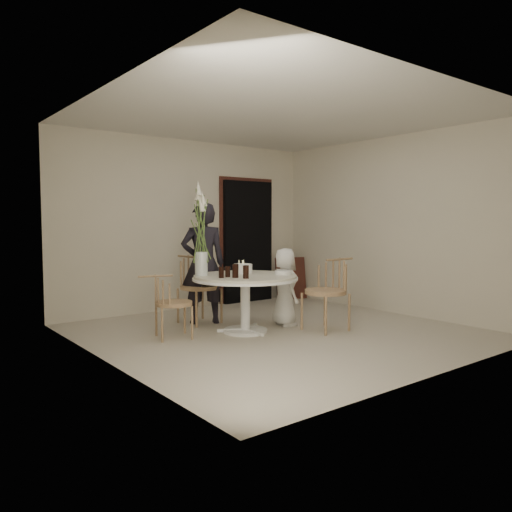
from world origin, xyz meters
TOP-DOWN VIEW (x-y plane):
  - ground at (0.00, 0.00)m, footprint 4.50×4.50m
  - room_shell at (0.00, 0.00)m, footprint 4.50×4.50m
  - doorway at (1.15, 2.19)m, footprint 1.00×0.10m
  - door_trim at (1.15, 2.23)m, footprint 1.12×0.03m
  - table at (-0.35, 0.25)m, footprint 1.33×1.33m
  - picture_frame at (1.95, 1.95)m, footprint 0.59×0.34m
  - chair_far at (-0.52, 1.23)m, footprint 0.55×0.59m
  - chair_right at (0.66, -0.30)m, footprint 0.57×0.54m
  - chair_left at (-1.32, 0.57)m, footprint 0.53×0.51m
  - girl at (-0.47, 1.06)m, footprint 0.72×0.61m
  - boy at (0.33, 0.26)m, footprint 0.47×0.59m
  - birthday_cake at (-0.25, 0.44)m, footprint 0.26×0.26m
  - cola_tumbler_a at (-0.61, 0.10)m, footprint 0.10×0.10m
  - cola_tumbler_b at (-0.56, -0.05)m, footprint 0.08×0.08m
  - cola_tumbler_c at (-0.76, 0.18)m, footprint 0.06×0.06m
  - cola_tumbler_d at (-0.65, 0.21)m, footprint 0.06×0.06m
  - plate_stack at (0.06, -0.01)m, footprint 0.24×0.24m
  - flower_vase at (-0.81, 0.55)m, footprint 0.16×0.16m

SIDE VIEW (x-z plane):
  - ground at x=0.00m, z-range 0.00..0.00m
  - picture_frame at x=1.95m, z-range 0.00..0.75m
  - chair_left at x=-1.32m, z-range 0.11..0.89m
  - boy at x=0.33m, z-range 0.00..1.05m
  - chair_far at x=-0.52m, z-range 0.14..1.07m
  - chair_right at x=0.66m, z-range 0.14..1.07m
  - table at x=-0.35m, z-range 0.25..0.98m
  - plate_stack at x=0.06m, z-range 0.73..0.78m
  - birthday_cake at x=-0.25m, z-range 0.71..0.88m
  - cola_tumbler_c at x=-0.76m, z-range 0.73..0.86m
  - cola_tumbler_d at x=-0.65m, z-range 0.73..0.86m
  - cola_tumbler_b at x=-0.56m, z-range 0.73..0.88m
  - cola_tumbler_a at x=-0.61m, z-range 0.73..0.89m
  - girl at x=-0.47m, z-range 0.00..1.67m
  - doorway at x=1.15m, z-range 0.00..2.10m
  - door_trim at x=1.15m, z-range 0.00..2.22m
  - flower_vase at x=-0.81m, z-range 0.66..1.85m
  - room_shell at x=0.00m, z-range -0.63..3.87m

